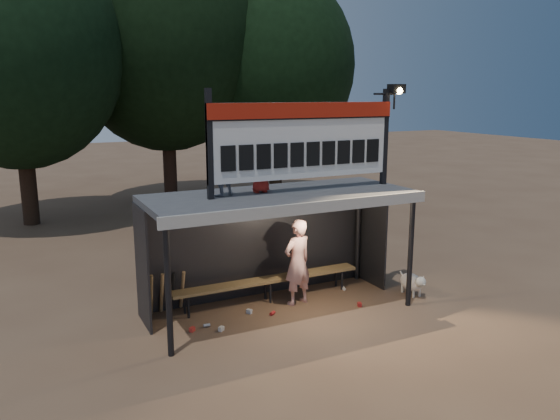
# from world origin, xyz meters

# --- Properties ---
(ground) EXTENTS (80.00, 80.00, 0.00)m
(ground) POSITION_xyz_m (0.00, 0.00, 0.00)
(ground) COLOR brown
(ground) RESTS_ON ground
(player) EXTENTS (0.71, 0.54, 1.73)m
(player) POSITION_xyz_m (0.47, 0.16, 0.87)
(player) COLOR white
(player) RESTS_ON ground
(child_a) EXTENTS (0.52, 0.44, 0.92)m
(child_a) POSITION_xyz_m (-1.08, 0.22, 2.78)
(child_a) COLOR slate
(child_a) RESTS_ON dugout_shelter
(child_b) EXTENTS (0.46, 0.32, 0.89)m
(child_b) POSITION_xyz_m (-0.30, 0.22, 2.76)
(child_b) COLOR maroon
(child_b) RESTS_ON dugout_shelter
(dugout_shelter) EXTENTS (5.10, 2.08, 2.32)m
(dugout_shelter) POSITION_xyz_m (0.00, 0.24, 1.85)
(dugout_shelter) COLOR #3B3B3D
(dugout_shelter) RESTS_ON ground
(scoreboard_assembly) EXTENTS (4.10, 0.27, 1.99)m
(scoreboard_assembly) POSITION_xyz_m (0.56, -0.01, 3.32)
(scoreboard_assembly) COLOR black
(scoreboard_assembly) RESTS_ON dugout_shelter
(bench) EXTENTS (4.00, 0.35, 0.48)m
(bench) POSITION_xyz_m (0.00, 0.55, 0.43)
(bench) COLOR olive
(bench) RESTS_ON ground
(tree_left) EXTENTS (6.46, 6.46, 9.27)m
(tree_left) POSITION_xyz_m (-4.00, 10.00, 5.51)
(tree_left) COLOR black
(tree_left) RESTS_ON ground
(tree_mid) EXTENTS (7.22, 7.22, 10.36)m
(tree_mid) POSITION_xyz_m (1.00, 11.50, 6.17)
(tree_mid) COLOR #321E16
(tree_mid) RESTS_ON ground
(tree_right) EXTENTS (6.08, 6.08, 8.72)m
(tree_right) POSITION_xyz_m (5.00, 10.50, 5.19)
(tree_right) COLOR black
(tree_right) RESTS_ON ground
(dog) EXTENTS (0.36, 0.81, 0.49)m
(dog) POSITION_xyz_m (2.84, -0.49, 0.28)
(dog) COLOR white
(dog) RESTS_ON ground
(bats) EXTENTS (0.67, 0.35, 0.84)m
(bats) POSITION_xyz_m (-1.99, 0.82, 0.43)
(bats) COLOR olive
(bats) RESTS_ON ground
(litter) EXTENTS (3.66, 1.06, 0.08)m
(litter) POSITION_xyz_m (-0.34, -0.12, 0.04)
(litter) COLOR #A61E1C
(litter) RESTS_ON ground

